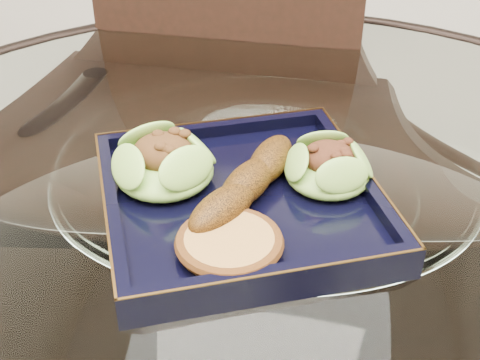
# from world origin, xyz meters

# --- Properties ---
(dining_table) EXTENTS (1.13, 1.13, 0.77)m
(dining_table) POSITION_xyz_m (-0.00, -0.00, 0.60)
(dining_table) COLOR white
(dining_table) RESTS_ON ground
(dining_chair) EXTENTS (0.48, 0.48, 1.05)m
(dining_chair) POSITION_xyz_m (-0.12, 0.31, 0.59)
(dining_chair) COLOR black
(dining_chair) RESTS_ON ground
(navy_plate) EXTENTS (0.35, 0.35, 0.02)m
(navy_plate) POSITION_xyz_m (-0.02, -0.03, 0.77)
(navy_plate) COLOR black
(navy_plate) RESTS_ON dining_table
(lettuce_wrap_left) EXTENTS (0.13, 0.13, 0.04)m
(lettuce_wrap_left) POSITION_xyz_m (-0.10, -0.01, 0.80)
(lettuce_wrap_left) COLOR #66B033
(lettuce_wrap_left) RESTS_ON navy_plate
(lettuce_wrap_right) EXTENTS (0.10, 0.10, 0.03)m
(lettuce_wrap_right) POSITION_xyz_m (0.06, 0.01, 0.80)
(lettuce_wrap_right) COLOR #558E29
(lettuce_wrap_right) RESTS_ON navy_plate
(roasted_plantain) EXTENTS (0.10, 0.18, 0.03)m
(roasted_plantain) POSITION_xyz_m (-0.01, -0.02, 0.80)
(roasted_plantain) COLOR #563009
(roasted_plantain) RESTS_ON navy_plate
(crumb_patty) EXTENTS (0.10, 0.10, 0.02)m
(crumb_patty) POSITION_xyz_m (-0.02, -0.11, 0.79)
(crumb_patty) COLOR #B07D3A
(crumb_patty) RESTS_ON navy_plate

